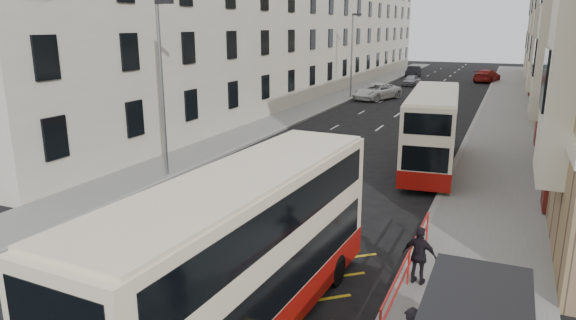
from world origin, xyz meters
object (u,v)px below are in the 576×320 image
at_px(car_red, 487,76).
at_px(double_decker_rear, 432,130).
at_px(street_lamp_far, 352,51).
at_px(car_silver, 411,80).
at_px(pedestrian_far, 420,256).
at_px(car_dark, 413,72).
at_px(double_decker_front, 244,256).
at_px(street_lamp_near, 162,80).
at_px(white_van, 376,91).

bearing_deg(car_red, double_decker_rear, 102.49).
distance_m(street_lamp_far, car_silver, 14.49).
xyz_separation_m(street_lamp_far, double_decker_rear, (11.22, -23.35, -2.64)).
height_order(pedestrian_far, car_silver, pedestrian_far).
height_order(pedestrian_far, car_dark, pedestrian_far).
bearing_deg(car_dark, double_decker_front, -85.14).
bearing_deg(car_dark, double_decker_rear, -80.78).
height_order(street_lamp_far, double_decker_front, street_lamp_far).
relative_size(street_lamp_far, double_decker_rear, 0.80).
relative_size(double_decker_front, car_red, 1.81).
relative_size(street_lamp_far, car_dark, 1.75).
xyz_separation_m(street_lamp_near, car_red, (11.55, 51.35, -3.83)).
bearing_deg(double_decker_rear, car_red, 84.21).
bearing_deg(car_silver, street_lamp_near, -89.52).
distance_m(street_lamp_near, double_decker_front, 14.01).
height_order(street_lamp_near, car_red, street_lamp_near).
height_order(street_lamp_near, pedestrian_far, street_lamp_near).
xyz_separation_m(street_lamp_far, pedestrian_far, (12.85, -36.07, -3.66)).
xyz_separation_m(street_lamp_near, car_silver, (3.43, 43.49, -4.00)).
height_order(street_lamp_far, car_dark, street_lamp_far).
relative_size(double_decker_front, car_dark, 2.19).
bearing_deg(white_van, double_decker_rear, -48.58).
bearing_deg(car_dark, car_silver, -83.04).
bearing_deg(street_lamp_near, car_silver, 85.49).
distance_m(white_van, car_red, 23.06).
distance_m(street_lamp_near, white_van, 30.47).
height_order(street_lamp_far, pedestrian_far, street_lamp_far).
relative_size(street_lamp_far, car_red, 1.44).
xyz_separation_m(street_lamp_far, double_decker_front, (9.54, -39.93, -2.62)).
distance_m(double_decker_rear, car_red, 44.71).
xyz_separation_m(double_decker_rear, white_van, (-8.67, 23.46, -1.21)).
xyz_separation_m(car_silver, car_dark, (-1.67, 10.50, 0.12)).
distance_m(double_decker_rear, pedestrian_far, 12.86).
distance_m(street_lamp_near, car_red, 52.77).
xyz_separation_m(double_decker_front, white_van, (-6.98, 40.04, -1.24)).
xyz_separation_m(pedestrian_far, car_dark, (-11.09, 60.06, -0.22)).
bearing_deg(street_lamp_far, car_red, 61.58).
bearing_deg(double_decker_rear, pedestrian_far, -88.08).
xyz_separation_m(street_lamp_near, pedestrian_far, (12.85, -6.07, -3.66)).
relative_size(street_lamp_near, white_van, 1.42).
relative_size(car_silver, car_dark, 0.81).
xyz_separation_m(car_dark, car_red, (9.79, -2.64, 0.05)).
relative_size(double_decker_front, pedestrian_far, 6.11).
bearing_deg(double_decker_front, street_lamp_far, 106.07).
bearing_deg(double_decker_front, car_dark, 99.57).
height_order(street_lamp_far, car_red, street_lamp_far).
xyz_separation_m(double_decker_front, car_silver, (-6.10, 53.42, -1.39)).
height_order(white_van, car_dark, white_van).
height_order(street_lamp_far, car_silver, street_lamp_far).
xyz_separation_m(double_decker_front, car_dark, (-7.77, 63.92, -1.27)).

